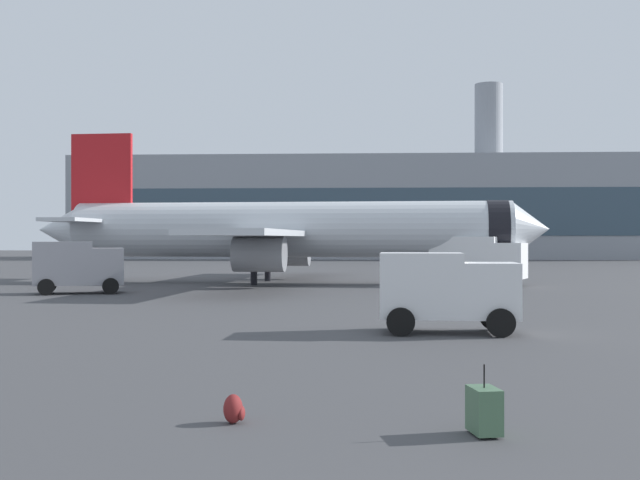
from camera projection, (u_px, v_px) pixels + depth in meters
name	position (u px, v px, depth m)	size (l,w,h in m)	color
airplane_at_gate	(286.00, 230.00, 54.39)	(35.76, 32.26, 10.50)	silver
service_truck	(78.00, 265.00, 44.10)	(5.26, 3.78, 2.90)	gray
fuel_truck	(477.00, 258.00, 51.72)	(6.46, 4.48, 3.20)	white
cargo_van	(446.00, 288.00, 25.61)	(4.49, 2.51, 2.60)	white
safety_cone_near	(457.00, 276.00, 56.59)	(0.44, 0.44, 0.74)	#F2590C
safety_cone_mid	(439.00, 305.00, 32.65)	(0.44, 0.44, 0.61)	#F2590C
rolling_suitcase	(484.00, 410.00, 12.25)	(0.52, 0.71, 1.10)	#476B4C
traveller_backpack	(234.00, 409.00, 13.05)	(0.36, 0.40, 0.48)	maroon
terminal_building	(382.00, 208.00, 126.42)	(95.05, 21.18, 27.65)	gray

